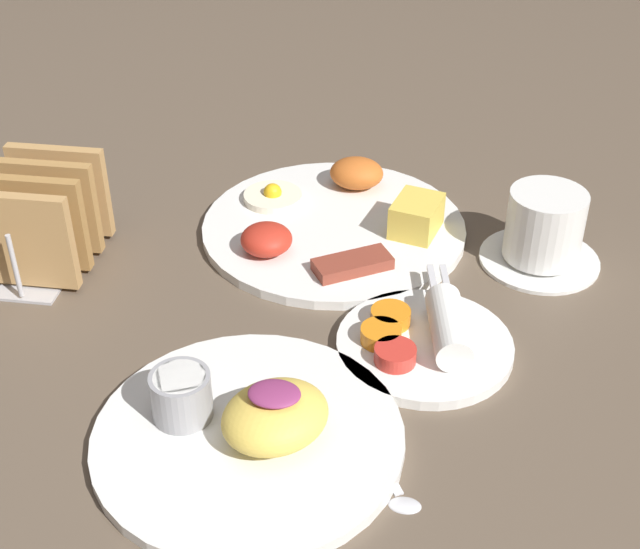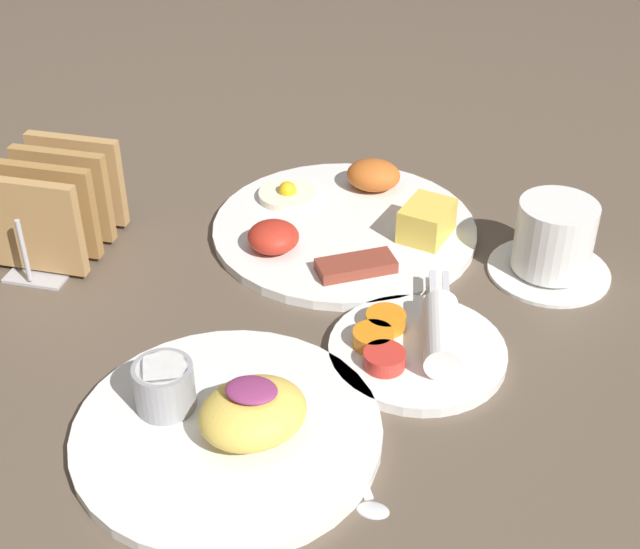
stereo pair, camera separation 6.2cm
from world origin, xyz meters
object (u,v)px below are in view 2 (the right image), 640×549
at_px(plate_condiments, 418,345).
at_px(coffee_cup, 554,242).
at_px(plate_foreground, 227,421).
at_px(toast_rack, 57,206).
at_px(plate_breakfast, 347,223).

relative_size(plate_condiments, coffee_cup, 1.45).
relative_size(plate_foreground, toast_rack, 1.64).
xyz_separation_m(plate_condiments, toast_rack, (-0.38, 0.09, 0.04)).
distance_m(plate_breakfast, coffee_cup, 0.21).
xyz_separation_m(plate_condiments, coffee_cup, (0.11, 0.16, 0.02)).
relative_size(plate_condiments, plate_foreground, 0.72).
height_order(plate_breakfast, plate_foreground, plate_foreground).
xyz_separation_m(plate_breakfast, toast_rack, (-0.28, -0.10, 0.04)).
height_order(plate_condiments, coffee_cup, coffee_cup).
bearing_deg(plate_breakfast, coffee_cup, -7.59).
height_order(plate_foreground, coffee_cup, coffee_cup).
xyz_separation_m(plate_foreground, toast_rack, (-0.25, 0.22, 0.03)).
bearing_deg(toast_rack, coffee_cup, 7.97).
height_order(plate_breakfast, plate_condiments, plate_breakfast).
distance_m(plate_condiments, plate_foreground, 0.18).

